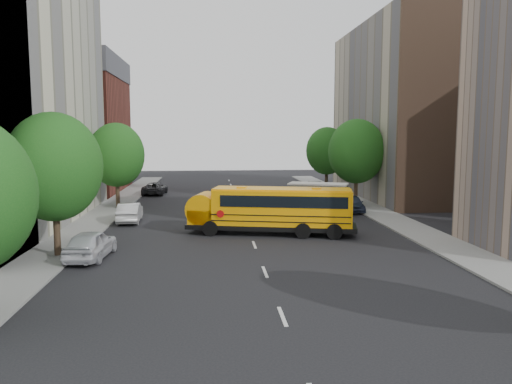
{
  "coord_description": "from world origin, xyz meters",
  "views": [
    {
      "loc": [
        -2.58,
        -31.64,
        6.75
      ],
      "look_at": [
        0.47,
        2.0,
        2.77
      ],
      "focal_mm": 35.0,
      "sensor_mm": 36.0,
      "label": 1
    }
  ],
  "objects": [
    {
      "name": "ground",
      "position": [
        0.0,
        0.0,
        0.0
      ],
      "size": [
        120.0,
        120.0,
        0.0
      ],
      "primitive_type": "plane",
      "color": "black",
      "rests_on": "ground"
    },
    {
      "name": "sidewalk_left",
      "position": [
        -11.5,
        5.0,
        0.06
      ],
      "size": [
        3.0,
        80.0,
        0.12
      ],
      "primitive_type": "cube",
      "color": "slate",
      "rests_on": "ground"
    },
    {
      "name": "sidewalk_right",
      "position": [
        11.5,
        5.0,
        0.06
      ],
      "size": [
        3.0,
        80.0,
        0.12
      ],
      "primitive_type": "cube",
      "color": "slate",
      "rests_on": "ground"
    },
    {
      "name": "lane_markings",
      "position": [
        0.0,
        10.0,
        0.01
      ],
      "size": [
        0.15,
        64.0,
        0.01
      ],
      "primitive_type": "cube",
      "color": "silver",
      "rests_on": "ground"
    },
    {
      "name": "building_left_redbrick",
      "position": [
        -18.0,
        28.0,
        6.5
      ],
      "size": [
        10.0,
        15.0,
        13.0
      ],
      "primitive_type": "cube",
      "color": "maroon",
      "rests_on": "ground"
    },
    {
      "name": "building_right_far",
      "position": [
        18.0,
        20.0,
        9.0
      ],
      "size": [
        10.0,
        22.0,
        18.0
      ],
      "primitive_type": "cube",
      "color": "tan",
      "rests_on": "ground"
    },
    {
      "name": "building_right_sidewall",
      "position": [
        18.0,
        9.0,
        9.0
      ],
      "size": [
        10.1,
        0.3,
        18.0
      ],
      "primitive_type": "cube",
      "color": "brown",
      "rests_on": "ground"
    },
    {
      "name": "street_tree_1",
      "position": [
        -11.0,
        -4.0,
        4.95
      ],
      "size": [
        5.12,
        5.12,
        7.9
      ],
      "color": "#38281C",
      "rests_on": "ground"
    },
    {
      "name": "street_tree_2",
      "position": [
        -11.0,
        14.0,
        4.83
      ],
      "size": [
        4.99,
        4.99,
        7.71
      ],
      "color": "#38281C",
      "rests_on": "ground"
    },
    {
      "name": "street_tree_4",
      "position": [
        11.0,
        14.0,
        5.08
      ],
      "size": [
        5.25,
        5.25,
        8.1
      ],
      "color": "#38281C",
      "rests_on": "ground"
    },
    {
      "name": "street_tree_5",
      "position": [
        11.0,
        26.0,
        4.7
      ],
      "size": [
        4.86,
        4.86,
        7.51
      ],
      "color": "#38281C",
      "rests_on": "ground"
    },
    {
      "name": "school_bus",
      "position": [
        1.32,
        1.25,
        1.78
      ],
      "size": [
        11.59,
        5.01,
        3.19
      ],
      "rotation": [
        0.0,
        0.0,
        -0.22
      ],
      "color": "black",
      "rests_on": "ground"
    },
    {
      "name": "safari_truck",
      "position": [
        5.98,
        9.45,
        1.38
      ],
      "size": [
        6.42,
        4.16,
        2.6
      ],
      "rotation": [
        0.0,
        0.0,
        -0.37
      ],
      "color": "black",
      "rests_on": "ground"
    },
    {
      "name": "parked_car_0",
      "position": [
        -9.11,
        -4.5,
        0.79
      ],
      "size": [
        2.26,
        4.8,
        1.59
      ],
      "primitive_type": "imported",
      "rotation": [
        0.0,
        0.0,
        3.06
      ],
      "color": "silver",
      "rests_on": "ground"
    },
    {
      "name": "parked_car_1",
      "position": [
        -8.8,
        6.74,
        0.75
      ],
      "size": [
        1.78,
        4.59,
        1.49
      ],
      "primitive_type": "imported",
      "rotation": [
        0.0,
        0.0,
        3.19
      ],
      "color": "silver",
      "rests_on": "ground"
    },
    {
      "name": "parked_car_2",
      "position": [
        -8.8,
        24.14,
        0.69
      ],
      "size": [
        2.59,
        5.09,
        1.38
      ],
      "primitive_type": "imported",
      "rotation": [
        0.0,
        0.0,
        3.08
      ],
      "color": "black",
      "rests_on": "ground"
    },
    {
      "name": "parked_car_4",
      "position": [
        9.6,
        10.24,
        0.71
      ],
      "size": [
        2.0,
        4.31,
        1.43
      ],
      "primitive_type": "imported",
      "rotation": [
        0.0,
        0.0,
        -0.08
      ],
      "color": "#313C56",
      "rests_on": "ground"
    },
    {
      "name": "parked_car_5",
      "position": [
        9.38,
        24.52,
        0.64
      ],
      "size": [
        1.46,
        3.9,
        1.27
      ],
      "primitive_type": "imported",
      "rotation": [
        0.0,
        0.0,
        0.03
      ],
      "color": "#A4A39E",
      "rests_on": "ground"
    }
  ]
}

